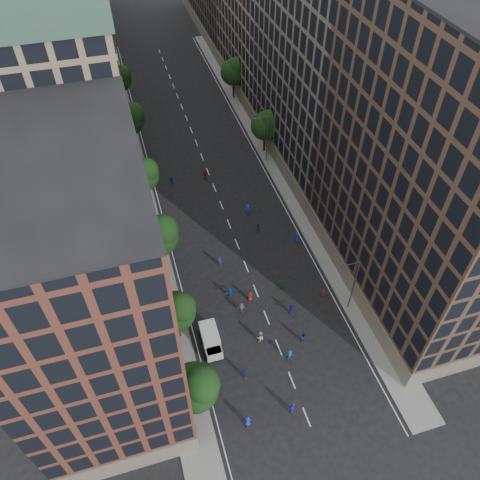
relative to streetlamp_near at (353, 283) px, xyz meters
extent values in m
plane|color=black|center=(-10.37, 28.00, -5.17)|extent=(240.00, 240.00, 0.00)
cube|color=slate|center=(-22.37, 35.50, -5.09)|extent=(4.00, 105.00, 0.15)
cube|color=slate|center=(1.63, 35.50, -5.09)|extent=(4.00, 105.00, 0.15)
cube|color=brown|center=(-29.37, -1.00, 9.83)|extent=(14.00, 22.00, 30.00)
cube|color=#877458|center=(-29.37, 23.00, 11.83)|extent=(14.00, 26.00, 34.00)
cube|color=brown|center=(-29.37, 46.00, 8.83)|extent=(14.00, 20.00, 28.00)
cube|color=#312821|center=(-29.37, 70.00, 10.83)|extent=(14.00, 28.00, 32.00)
cube|color=#4D3729|center=(8.63, 3.00, 12.83)|extent=(14.00, 30.00, 36.00)
cube|color=#60584F|center=(8.63, 32.00, 11.33)|extent=(14.00, 28.00, 33.00)
cube|color=#877458|center=(8.63, 59.00, 12.33)|extent=(14.00, 26.00, 35.00)
cylinder|color=black|center=(-21.57, -8.00, -3.19)|extent=(0.36, 0.36, 3.96)
sphere|color=black|center=(-21.57, -8.00, 0.41)|extent=(5.20, 5.20, 5.20)
sphere|color=black|center=(-20.92, -8.52, 1.71)|extent=(3.90, 3.90, 3.90)
cylinder|color=black|center=(-21.57, 2.00, -3.32)|extent=(0.36, 0.36, 3.70)
sphere|color=black|center=(-21.57, 2.00, 0.04)|extent=(4.80, 4.80, 4.80)
sphere|color=black|center=(-20.97, 1.52, 1.24)|extent=(3.60, 3.60, 3.60)
cylinder|color=black|center=(-21.57, 14.00, -3.06)|extent=(0.36, 0.36, 4.22)
sphere|color=black|center=(-21.57, 14.00, 0.78)|extent=(5.60, 5.60, 5.60)
sphere|color=black|center=(-20.87, 13.44, 2.18)|extent=(4.20, 4.20, 4.20)
cylinder|color=black|center=(-21.57, 28.00, -3.23)|extent=(0.36, 0.36, 3.87)
sphere|color=black|center=(-21.57, 28.00, 0.29)|extent=(5.00, 5.00, 5.00)
sphere|color=black|center=(-20.94, 27.50, 1.54)|extent=(3.75, 3.75, 3.75)
cylinder|color=black|center=(-21.57, 44.00, -3.14)|extent=(0.36, 0.36, 4.05)
sphere|color=black|center=(-21.57, 44.00, 0.54)|extent=(5.40, 5.40, 5.40)
sphere|color=black|center=(-20.89, 43.46, 1.89)|extent=(4.05, 4.05, 4.05)
cylinder|color=black|center=(-21.57, 60.00, -3.28)|extent=(0.36, 0.36, 3.78)
sphere|color=black|center=(-21.57, 60.00, 0.16)|extent=(4.80, 4.80, 4.80)
sphere|color=black|center=(-20.97, 59.52, 1.36)|extent=(3.60, 3.60, 3.60)
cylinder|color=black|center=(0.83, 36.00, -3.30)|extent=(0.36, 0.36, 3.74)
sphere|color=black|center=(0.83, 36.00, 0.10)|extent=(5.00, 5.00, 5.00)
sphere|color=black|center=(1.46, 35.50, 1.35)|extent=(3.75, 3.75, 3.75)
cylinder|color=black|center=(0.83, 56.00, -3.19)|extent=(0.36, 0.36, 3.96)
sphere|color=black|center=(0.83, 56.00, 0.41)|extent=(5.20, 5.20, 5.20)
sphere|color=black|center=(1.48, 55.48, 1.71)|extent=(3.90, 3.90, 3.90)
cylinder|color=#595B60|center=(0.23, 0.00, -0.67)|extent=(0.18, 0.18, 9.00)
cylinder|color=#595B60|center=(-0.97, 0.00, 3.83)|extent=(2.40, 0.12, 0.12)
cube|color=#595B60|center=(-2.07, 0.00, 3.78)|extent=(0.50, 0.22, 0.15)
cylinder|color=#595B60|center=(0.23, 33.00, -0.67)|extent=(0.18, 0.18, 9.00)
cylinder|color=#595B60|center=(-0.97, 33.00, 3.83)|extent=(2.40, 0.12, 0.12)
cube|color=#595B60|center=(-2.07, 33.00, 3.78)|extent=(0.50, 0.22, 0.15)
cube|color=silver|center=(-18.16, 0.05, -3.79)|extent=(2.03, 3.44, 2.09)
cube|color=silver|center=(-18.18, -2.04, -4.17)|extent=(1.92, 1.54, 1.33)
cube|color=black|center=(-18.18, -2.04, -3.55)|extent=(1.73, 1.25, 0.10)
cylinder|color=black|center=(-19.14, -2.32, -4.81)|extent=(0.25, 0.73, 0.72)
cylinder|color=black|center=(-17.24, -2.34, -4.81)|extent=(0.25, 0.73, 0.72)
cylinder|color=black|center=(-19.10, 1.39, -4.81)|extent=(0.25, 0.73, 0.72)
cylinder|color=black|center=(-17.20, 1.37, -4.81)|extent=(0.25, 0.73, 0.72)
imported|color=#1633B9|center=(-16.76, -10.95, -4.32)|extent=(0.92, 0.70, 1.70)
imported|color=#1614A4|center=(-11.74, -11.00, -4.20)|extent=(0.82, 0.67, 1.93)
imported|color=navy|center=(-7.32, -2.89, -4.35)|extent=(0.85, 0.69, 1.64)
imported|color=#124594|center=(-9.71, -4.77, -4.38)|extent=(1.13, 0.80, 1.59)
imported|color=navy|center=(-15.51, -5.49, -4.40)|extent=(0.97, 0.58, 1.54)
imported|color=#1418A3|center=(-7.15, 1.40, -4.41)|extent=(1.47, 0.79, 1.51)
imported|color=maroon|center=(-11.60, 4.78, -4.40)|extent=(0.85, 0.66, 1.54)
imported|color=#AB1C23|center=(-2.26, 2.48, -4.39)|extent=(0.58, 0.40, 1.56)
imported|color=silver|center=(-12.27, -1.51, -4.28)|extent=(1.01, 0.88, 1.77)
imported|color=#48474D|center=(-13.19, 3.34, -4.41)|extent=(1.07, 0.73, 1.53)
imported|color=#206D31|center=(-6.96, 5.63, -4.22)|extent=(1.18, 0.63, 1.91)
imported|color=#164BB7|center=(-13.95, 6.01, -4.34)|extent=(1.58, 0.65, 1.65)
imported|color=#1429A9|center=(-1.87, 12.97, -4.32)|extent=(0.91, 0.67, 1.69)
imported|color=#123A95|center=(-13.84, 11.74, -4.31)|extent=(0.73, 0.60, 1.72)
imported|color=navy|center=(-6.77, 16.50, -4.27)|extent=(0.90, 0.71, 1.80)
imported|color=#1539B2|center=(-6.95, 20.93, -4.30)|extent=(1.27, 0.97, 1.74)
imported|color=#1544B0|center=(-16.93, 31.59, -4.40)|extent=(0.97, 0.67, 1.53)
imported|color=maroon|center=(-11.22, 31.35, -4.38)|extent=(1.49, 0.56, 1.58)
camera|label=1|loc=(-23.39, -30.42, 44.73)|focal=35.00mm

